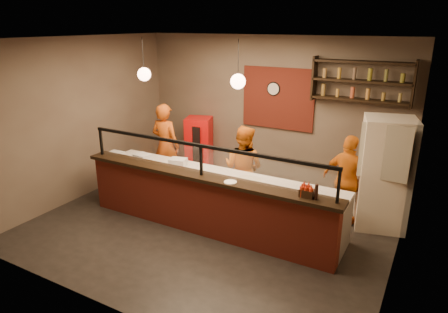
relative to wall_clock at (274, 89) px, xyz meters
The scene contains 29 objects.
floor 3.24m from the wall_clock, 92.33° to the right, with size 6.00×6.00×0.00m, color black.
ceiling 2.70m from the wall_clock, 92.33° to the right, with size 6.00×6.00×0.00m, color #36312A.
wall_back 0.51m from the wall_clock, 158.20° to the left, with size 6.00×6.00×0.00m, color #6C5E4F.
wall_left 3.99m from the wall_clock, 141.57° to the right, with size 5.00×5.00×0.00m, color #6C5E4F.
wall_right 3.84m from the wall_clock, 40.31° to the right, with size 5.00×5.00×0.00m, color #6C5E4F.
wall_front 4.99m from the wall_clock, 91.16° to the right, with size 6.00×6.00×0.00m, color #6C5E4F.
brick_patch 0.22m from the wall_clock, ahead, with size 1.60×0.04×1.30m, color maroon.
service_counter 3.19m from the wall_clock, 92.08° to the right, with size 4.60×0.25×1.00m, color maroon.
counter_ledge 2.96m from the wall_clock, 92.08° to the right, with size 4.70×0.37×0.06m, color black.
worktop_cabinet 2.81m from the wall_clock, 92.53° to the right, with size 4.60×0.75×0.85m, color gray.
worktop 2.57m from the wall_clock, 92.53° to the right, with size 4.60×0.75×0.05m, color white.
sneeze_guard 2.86m from the wall_clock, 92.08° to the right, with size 4.50×0.05×0.52m.
wall_shelving 1.83m from the wall_clock, ahead, with size 1.84×0.28×0.85m.
wall_clock is the anchor object (origin of this frame).
pendant_left 2.81m from the wall_clock, 125.30° to the right, with size 0.24×0.24×0.77m.
pendant_right 2.32m from the wall_clock, 82.44° to the right, with size 0.24×0.24×0.77m.
cook_left 2.62m from the wall_clock, 145.65° to the right, with size 0.66×0.44×1.82m, color #C35112.
cook_mid 2.02m from the wall_clock, 87.12° to the right, with size 0.80×0.62×1.65m, color #C96312.
cook_right 2.64m from the wall_clock, 32.20° to the right, with size 0.95×0.40×1.63m, color orange.
fridge 2.92m from the wall_clock, 22.14° to the right, with size 0.81×0.76×1.95m, color #EEE3C9.
red_cooler 2.25m from the wall_clock, 169.74° to the right, with size 0.57×0.53×1.34m, color red.
pizza_dough 2.62m from the wall_clock, 77.60° to the right, with size 0.49×0.49×0.01m, color beige.
prep_tub_a 3.11m from the wall_clock, 125.35° to the right, with size 0.30×0.24×0.15m, color white.
prep_tub_b 2.69m from the wall_clock, 112.39° to the right, with size 0.30×0.24×0.15m, color white.
prep_tub_c 3.54m from the wall_clock, 132.11° to the right, with size 0.28×0.22×0.14m, color silver.
rolling_pin 3.19m from the wall_clock, 128.25° to the right, with size 0.05×0.05×0.31m, color yellow.
condiment_caddy 3.37m from the wall_clock, 58.51° to the right, with size 0.20×0.16×0.11m, color black.
pepper_mill 3.46m from the wall_clock, 56.75° to the right, with size 0.05×0.05×0.23m, color black.
small_plate 3.04m from the wall_clock, 80.53° to the right, with size 0.20×0.20×0.01m, color white.
Camera 1 is at (3.29, -5.46, 3.44)m, focal length 32.00 mm.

